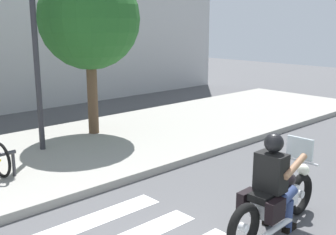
{
  "coord_description": "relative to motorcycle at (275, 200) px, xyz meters",
  "views": [
    {
      "loc": [
        -2.58,
        -2.41,
        2.84
      ],
      "look_at": [
        2.67,
        3.24,
        1.06
      ],
      "focal_mm": 43.53,
      "sensor_mm": 36.0,
      "label": 1
    }
  ],
  "objects": [
    {
      "name": "street_lamp",
      "position": [
        -0.83,
        5.35,
        1.9
      ],
      "size": [
        0.28,
        0.28,
        3.85
      ],
      "color": "#2D2D33",
      "rests_on": "ground"
    },
    {
      "name": "rider",
      "position": [
        -0.08,
        0.0,
        0.37
      ],
      "size": [
        0.64,
        0.55,
        1.44
      ],
      "color": "black",
      "rests_on": "ground"
    },
    {
      "name": "motorcycle",
      "position": [
        0.0,
        0.0,
        0.0
      ],
      "size": [
        2.13,
        0.63,
        1.24
      ],
      "color": "black",
      "rests_on": "ground"
    },
    {
      "name": "tree_near_rack",
      "position": [
        0.75,
        5.75,
        2.48
      ],
      "size": [
        2.43,
        2.43,
        4.18
      ],
      "color": "brown",
      "rests_on": "ground"
    },
    {
      "name": "crosswalk_stripe_5",
      "position": [
        -1.96,
        1.99,
        -0.46
      ],
      "size": [
        2.8,
        0.4,
        0.01
      ],
      "primitive_type": "cube",
      "color": "white",
      "rests_on": "ground"
    }
  ]
}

